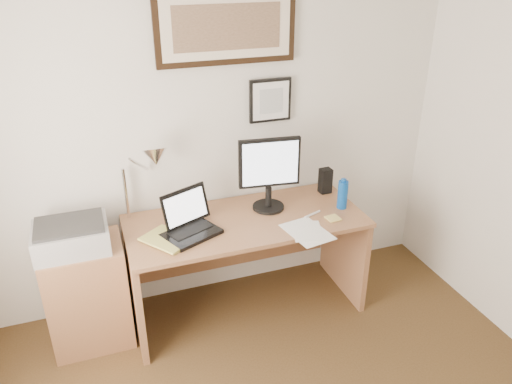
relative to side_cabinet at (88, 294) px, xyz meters
name	(u,v)px	position (x,y,z in m)	size (l,w,h in m)	color
wall_back	(207,134)	(0.92, 0.32, 0.89)	(3.50, 0.02, 2.50)	white
side_cabinet	(88,294)	(0.00, 0.00, 0.00)	(0.50, 0.40, 0.73)	#8E5D3B
water_bottle	(343,195)	(1.76, -0.12, 0.49)	(0.07, 0.07, 0.20)	#0C47A2
bottle_cap	(344,180)	(1.76, -0.12, 0.60)	(0.04, 0.04, 0.02)	#0C47A2
speaker	(325,181)	(1.76, 0.15, 0.48)	(0.08, 0.07, 0.19)	black
paper_sheet_a	(307,232)	(1.39, -0.34, 0.39)	(0.23, 0.33, 0.00)	white
paper_sheet_b	(307,231)	(1.39, -0.34, 0.39)	(0.19, 0.27, 0.00)	white
sticky_pad	(333,218)	(1.63, -0.25, 0.39)	(0.09, 0.09, 0.01)	#E5CB6C
marker_pen	(312,214)	(1.52, -0.15, 0.39)	(0.02, 0.02, 0.14)	white
book	(155,248)	(0.43, -0.22, 0.40)	(0.22, 0.30, 0.02)	#C4BF5C
desk	(242,243)	(1.07, 0.04, 0.15)	(1.60, 0.70, 0.75)	#8E5D3B
laptop	(189,224)	(0.68, -0.08, 0.44)	(0.41, 0.42, 0.26)	black
lcd_monitor	(269,171)	(1.27, 0.04, 0.68)	(0.42, 0.22, 0.52)	black
printer	(71,236)	(-0.04, -0.01, 0.45)	(0.44, 0.34, 0.18)	#A4A4A6
desk_lamp	(152,160)	(0.51, 0.13, 0.82)	(0.29, 0.27, 0.53)	silver
picture_large	(227,27)	(1.07, 0.29, 1.59)	(0.92, 0.04, 0.47)	black
picture_small	(270,100)	(1.37, 0.29, 1.09)	(0.30, 0.03, 0.30)	black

